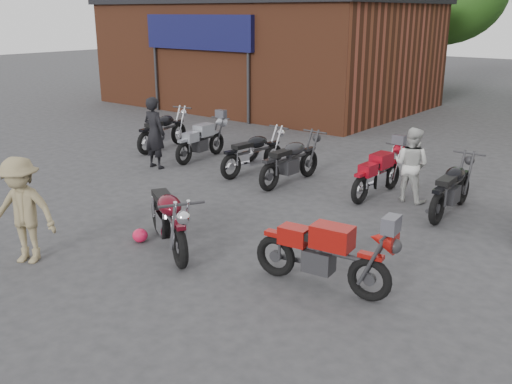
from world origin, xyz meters
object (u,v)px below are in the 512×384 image
Objects in this scene: sportbike at (324,250)px; row_bike_5 at (452,185)px; person_dark at (155,133)px; person_tan at (22,211)px; row_bike_1 at (201,139)px; row_bike_4 at (378,171)px; person_light at (411,165)px; row_bike_0 at (163,128)px; vintage_motorcycle at (168,214)px; row_bike_2 at (254,150)px; row_bike_3 at (291,158)px; helmet at (140,235)px.

sportbike reaches higher than row_bike_5.
person_tan is (2.64, -5.01, -0.05)m from person_dark.
row_bike_4 is (5.04, 0.01, -0.01)m from row_bike_1.
person_light is 5.71m from row_bike_1.
row_bike_0 reaches higher than row_bike_4.
vintage_motorcycle is at bearing -178.15° from sportbike.
vintage_motorcycle is 1.07× the size of sportbike.
row_bike_1 is 1.01× the size of row_bike_4.
person_tan is (-3.36, -6.46, 0.07)m from person_light.
person_tan reaches higher than row_bike_4.
person_tan is at bearing -169.79° from row_bike_2.
row_bike_0 is 1.65m from row_bike_1.
row_bike_5 is (0.25, 4.15, -0.00)m from sportbike.
row_bike_4 is 1.61m from row_bike_5.
row_bike_3 is at bearing 55.88° from person_tan.
sportbike reaches higher than row_bike_1.
row_bike_3 reaches higher than row_bike_4.
person_dark reaches higher than row_bike_3.
person_tan is at bearing 174.41° from row_bike_3.
row_bike_5 is (6.65, -0.12, 0.03)m from row_bike_1.
row_bike_2 is 0.98× the size of row_bike_5.
sportbike is at bearing 8.17° from helmet.
person_dark is 2.04m from row_bike_0.
row_bike_5 is at bearing -170.60° from person_dark.
row_bike_3 reaches higher than row_bike_5.
person_dark reaches higher than vintage_motorcycle.
person_light is at bearing 92.35° from sportbike.
person_dark reaches higher than row_bike_4.
helmet is at bearing -159.08° from row_bike_2.
person_light is (-0.70, 4.40, 0.19)m from sportbike.
vintage_motorcycle is 5.25m from person_dark.
sportbike is 1.00× the size of row_bike_5.
row_bike_2 is (-1.18, 4.52, 0.45)m from helmet.
row_bike_5 is (8.29, -0.31, -0.02)m from row_bike_0.
row_bike_0 is (-5.38, 4.85, -0.02)m from vintage_motorcycle.
helmet is 0.15× the size of person_dark.
person_dark is at bearing 122.58° from row_bike_2.
row_bike_3 is 1.09× the size of row_bike_4.
row_bike_4 is (5.34, 1.34, -0.34)m from person_dark.
row_bike_3 is at bearing 90.16° from helmet.
person_light is at bearing -78.33° from row_bike_2.
row_bike_1 is 0.93× the size of row_bike_3.
person_dark is at bearing 15.65° from person_light.
row_bike_0 is at bearing -48.60° from person_dark.
vintage_motorcycle is 1.13× the size of row_bike_1.
person_dark is at bearing 106.00° from row_bike_4.
person_light is 0.81× the size of row_bike_1.
row_bike_0 is (-4.75, 4.93, 0.47)m from helmet.
person_light reaches higher than row_bike_1.
row_bike_0 is 8.30m from row_bike_5.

